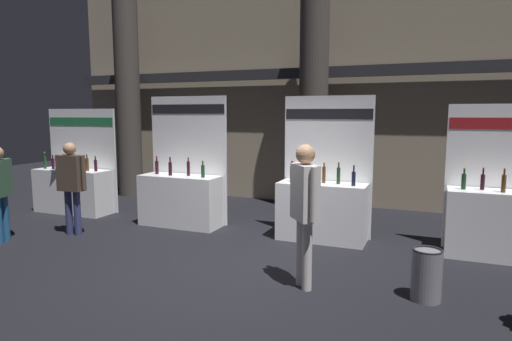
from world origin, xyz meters
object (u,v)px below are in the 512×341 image
(exhibitor_booth_2, at_px, (323,205))
(visitor_0, at_px, (71,179))
(exhibitor_booth_0, at_px, (74,186))
(trash_bin, at_px, (427,275))
(visitor_5, at_px, (305,202))
(exhibitor_booth_1, at_px, (182,194))
(exhibitor_booth_3, at_px, (500,219))

(exhibitor_booth_2, xyz_separation_m, visitor_0, (-4.24, -1.41, 0.39))
(exhibitor_booth_0, height_order, trash_bin, exhibitor_booth_0)
(exhibitor_booth_2, relative_size, trash_bin, 4.01)
(exhibitor_booth_2, relative_size, visitor_5, 1.37)
(exhibitor_booth_1, xyz_separation_m, trash_bin, (4.53, -1.92, -0.31))
(exhibitor_booth_1, bearing_deg, visitor_0, -137.25)
(visitor_5, bearing_deg, exhibitor_booth_2, -32.03)
(exhibitor_booth_3, bearing_deg, exhibitor_booth_0, -179.63)
(exhibitor_booth_2, distance_m, exhibitor_booth_3, 2.71)
(exhibitor_booth_1, xyz_separation_m, exhibitor_booth_2, (2.79, 0.07, 0.00))
(trash_bin, bearing_deg, exhibitor_booth_0, 164.80)
(exhibitor_booth_2, distance_m, visitor_0, 4.49)
(exhibitor_booth_0, relative_size, visitor_0, 1.36)
(exhibitor_booth_1, relative_size, exhibitor_booth_2, 1.01)
(exhibitor_booth_1, relative_size, trash_bin, 4.05)
(exhibitor_booth_1, bearing_deg, exhibitor_booth_2, 1.45)
(exhibitor_booth_0, relative_size, trash_bin, 3.67)
(exhibitor_booth_1, distance_m, visitor_0, 2.02)
(exhibitor_booth_3, relative_size, trash_bin, 3.75)
(exhibitor_booth_3, distance_m, trash_bin, 2.29)
(exhibitor_booth_1, height_order, exhibitor_booth_3, exhibitor_booth_1)
(exhibitor_booth_1, bearing_deg, visitor_5, -34.17)
(exhibitor_booth_2, xyz_separation_m, visitor_5, (0.30, -2.17, 0.48))
(trash_bin, xyz_separation_m, visitor_0, (-5.98, 0.58, 0.70))
(exhibitor_booth_0, xyz_separation_m, exhibitor_booth_1, (2.81, -0.07, 0.04))
(exhibitor_booth_2, bearing_deg, exhibitor_booth_0, 179.96)
(visitor_5, bearing_deg, visitor_0, 40.71)
(exhibitor_booth_2, bearing_deg, visitor_0, -161.59)
(exhibitor_booth_0, xyz_separation_m, exhibitor_booth_3, (8.32, 0.05, 0.03))
(exhibitor_booth_2, distance_m, trash_bin, 2.66)
(exhibitor_booth_2, height_order, trash_bin, exhibitor_booth_2)
(exhibitor_booth_0, height_order, exhibitor_booth_2, exhibitor_booth_2)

